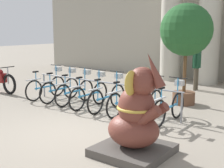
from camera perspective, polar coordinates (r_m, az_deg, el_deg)
The scene contains 16 objects.
ground_plane at distance 6.90m, azimuth -5.71°, elevation -8.84°, with size 60.00×60.00×0.00m, color gray.
building_facade at distance 14.12m, azimuth 18.96°, elevation 12.74°, with size 20.00×0.20×6.00m.
column_left at distance 13.81m, azimuth 10.82°, elevation 11.60°, with size 1.10×1.10×5.16m.
column_middle at distance 13.16m, azimuth 17.48°, elevation 11.40°, with size 1.10×1.10×5.16m.
bike_rack at distance 8.79m, azimuth -1.91°, elevation -0.39°, with size 4.97×0.05×0.77m.
bicycle_0 at distance 10.25m, azimuth -11.82°, elevation -0.34°, with size 0.48×1.66×1.05m.
bicycle_1 at distance 9.81m, azimuth -9.34°, elevation -0.73°, with size 0.48×1.66×1.05m.
bicycle_2 at distance 9.38m, azimuth -6.65°, elevation -1.16°, with size 0.48×1.66×1.05m.
bicycle_3 at distance 8.92m, azimuth -4.06°, elevation -1.72°, with size 0.48×1.66×1.05m.
bicycle_4 at distance 8.55m, azimuth -0.77°, elevation -2.21°, with size 0.48×1.66×1.05m.
bicycle_5 at distance 8.18m, azimuth 2.62°, elevation -2.79°, with size 0.48×1.66×1.05m.
bicycle_6 at distance 7.86m, azimuth 6.38°, elevation -3.39°, with size 0.48×1.66×1.05m.
bicycle_7 at distance 7.58m, azimuth 10.48°, elevation -4.01°, with size 0.48×1.66×1.05m.
elephant_statue at distance 5.55m, azimuth 4.38°, elevation -6.70°, with size 1.23×1.23×1.88m.
person_pedestrian at distance 11.70m, azimuth 15.22°, elevation 3.73°, with size 0.22×0.47×1.67m.
potted_tree at distance 9.35m, azimuth 13.42°, elevation 9.04°, with size 1.51×1.51×2.95m.
Camera 1 is at (4.43, -4.79, 2.25)m, focal length 50.00 mm.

